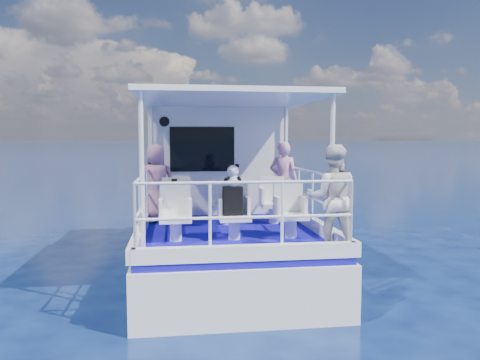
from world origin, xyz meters
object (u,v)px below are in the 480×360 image
(passenger_stbd_aft, at_px, (332,198))
(panda, at_px, (233,175))
(backpack_center, at_px, (233,201))
(passenger_port_fwd, at_px, (156,183))

(passenger_stbd_aft, bearing_deg, panda, -19.61)
(backpack_center, bearing_deg, passenger_stbd_aft, -34.44)
(passenger_stbd_aft, relative_size, panda, 4.25)
(passenger_stbd_aft, xyz_separation_m, backpack_center, (-1.28, 0.88, -0.14))
(passenger_stbd_aft, relative_size, backpack_center, 3.32)
(passenger_port_fwd, xyz_separation_m, backpack_center, (1.22, -1.81, -0.13))
(passenger_port_fwd, relative_size, passenger_stbd_aft, 0.99)
(passenger_stbd_aft, bearing_deg, backpack_center, -19.53)
(passenger_stbd_aft, distance_m, panda, 1.57)
(backpack_center, relative_size, panda, 1.28)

